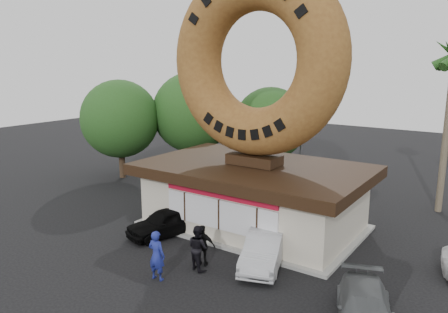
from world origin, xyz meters
TOP-DOWN VIEW (x-y plane):
  - ground at (0.00, 0.00)m, footprint 90.00×90.00m
  - donut_shop at (0.00, 5.98)m, footprint 11.20×7.20m
  - giant_donut at (0.00, 6.00)m, footprint 9.22×2.35m
  - tree_west at (-9.50, 13.00)m, footprint 6.00×6.00m
  - tree_mid at (-4.00, 15.00)m, footprint 5.20×5.20m
  - tree_far at (-13.00, 9.00)m, footprint 5.60×5.60m
  - street_lamp at (-1.86, 16.00)m, footprint 2.11×0.20m
  - person_left at (-0.21, -0.99)m, footprint 0.78×0.55m
  - person_center at (0.59, 0.59)m, footprint 1.09×0.96m
  - person_right at (0.55, 0.97)m, footprint 1.12×0.78m
  - car_black at (-2.96, 2.57)m, footprint 2.72×4.21m
  - car_silver at (2.59, 2.54)m, footprint 2.74×4.43m
  - car_grey at (7.44, 0.43)m, footprint 3.07×4.54m

SIDE VIEW (x-z plane):
  - ground at x=0.00m, z-range 0.00..0.00m
  - car_grey at x=7.44m, z-range 0.00..1.22m
  - car_black at x=-2.96m, z-range 0.00..1.33m
  - car_silver at x=2.59m, z-range 0.00..1.38m
  - person_right at x=0.55m, z-range 0.00..1.76m
  - person_center at x=0.59m, z-range 0.00..1.89m
  - person_left at x=-0.21m, z-range 0.00..2.01m
  - donut_shop at x=0.00m, z-range -0.13..3.67m
  - tree_mid at x=-4.00m, z-range 0.70..7.33m
  - tree_far at x=-13.00m, z-range 0.76..7.90m
  - street_lamp at x=-1.86m, z-range 0.48..8.48m
  - tree_west at x=-9.50m, z-range 0.82..8.47m
  - giant_donut at x=0.00m, z-range 3.80..13.02m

